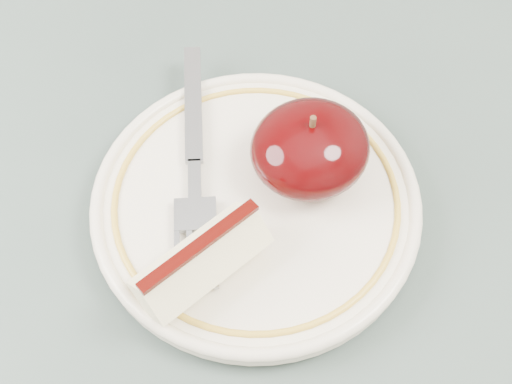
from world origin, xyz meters
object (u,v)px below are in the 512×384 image
apple_half (310,148)px  fork (194,164)px  table (297,326)px  plate (256,203)px

apple_half → fork: 0.08m
table → plate: (-0.01, 0.05, 0.10)m
table → plate: bearing=95.9°
apple_half → fork: (-0.07, 0.04, -0.02)m
fork → plate: bearing=-125.2°
plate → fork: fork is taller
plate → fork: (-0.02, 0.04, 0.01)m
table → apple_half: bearing=58.9°
table → plate: 0.12m
table → plate: plate is taller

